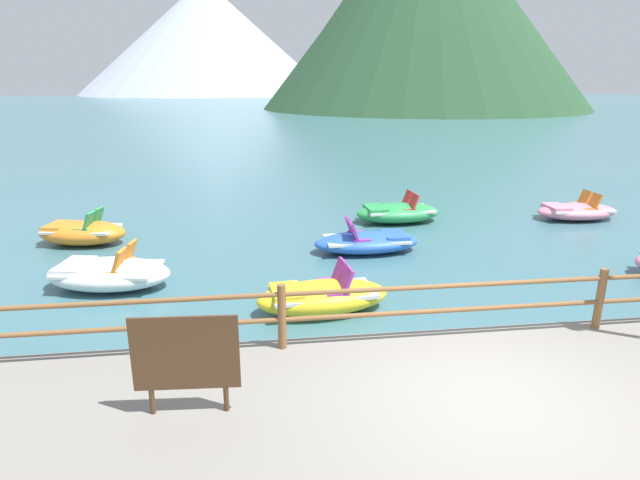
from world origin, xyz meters
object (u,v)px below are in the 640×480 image
at_px(pedal_boat_0, 367,242).
at_px(sign_board, 186,355).
at_px(pedal_boat_6, 397,212).
at_px(pedal_boat_2, 82,232).
at_px(pedal_boat_5, 108,273).
at_px(pedal_boat_4, 322,296).
at_px(pedal_boat_3, 576,211).

bearing_deg(pedal_boat_0, sign_board, -117.90).
bearing_deg(pedal_boat_6, sign_board, -118.35).
bearing_deg(pedal_boat_2, pedal_boat_5, -66.08).
relative_size(sign_board, pedal_boat_4, 0.48).
relative_size(pedal_boat_0, pedal_boat_5, 0.97).
distance_m(pedal_boat_0, pedal_boat_2, 7.20).
xyz_separation_m(sign_board, pedal_boat_6, (4.99, 9.26, -0.84)).
distance_m(pedal_boat_0, pedal_boat_5, 5.85).
bearing_deg(pedal_boat_0, pedal_boat_5, -164.35).
relative_size(pedal_boat_4, pedal_boat_6, 0.98).
relative_size(pedal_boat_5, pedal_boat_6, 1.04).
relative_size(pedal_boat_0, pedal_boat_6, 1.01).
bearing_deg(pedal_boat_2, sign_board, -66.72).
distance_m(pedal_boat_2, pedal_boat_6, 8.58).
bearing_deg(pedal_boat_0, pedal_boat_6, 60.55).
relative_size(sign_board, pedal_boat_5, 0.45).
relative_size(pedal_boat_3, pedal_boat_4, 0.97).
xyz_separation_m(pedal_boat_3, pedal_boat_6, (-5.39, 0.38, 0.04)).
bearing_deg(pedal_boat_6, pedal_boat_0, -119.45).
bearing_deg(pedal_boat_4, sign_board, -120.38).
bearing_deg(pedal_boat_4, pedal_boat_3, 33.23).
height_order(sign_board, pedal_boat_5, sign_board).
distance_m(pedal_boat_0, pedal_boat_6, 3.02).
relative_size(pedal_boat_0, pedal_boat_3, 1.06).
relative_size(pedal_boat_2, pedal_boat_3, 0.99).
bearing_deg(pedal_boat_4, pedal_boat_6, 62.85).
distance_m(pedal_boat_3, pedal_boat_6, 5.41).
bearing_deg(sign_board, pedal_boat_0, 62.10).
distance_m(pedal_boat_0, pedal_boat_4, 3.60).
bearing_deg(pedal_boat_4, pedal_boat_2, 138.71).
height_order(pedal_boat_0, pedal_boat_3, pedal_boat_0).
relative_size(pedal_boat_4, pedal_boat_5, 0.94).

